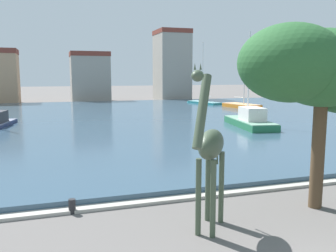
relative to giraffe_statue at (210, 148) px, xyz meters
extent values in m
cube|color=#334C60|center=(1.85, 27.18, -2.38)|extent=(90.08, 48.27, 0.32)
cube|color=#ADA89E|center=(1.85, 2.79, -2.47)|extent=(90.08, 0.50, 0.12)
cylinder|color=#3D4C38|center=(-0.09, -0.47, -1.38)|extent=(0.17, 0.17, 2.30)
cylinder|color=#3D4C38|center=(-0.43, -0.21, -1.38)|extent=(0.17, 0.17, 2.30)
cylinder|color=#3D4C38|center=(0.62, 0.44, -1.38)|extent=(0.17, 0.17, 2.30)
cylinder|color=#3D4C38|center=(0.27, 0.71, -1.38)|extent=(0.17, 0.17, 2.30)
ellipsoid|color=#3D4C38|center=(0.09, 0.12, 0.09)|extent=(1.62, 1.81, 0.88)
cylinder|color=#3D4C38|center=(-0.59, -0.76, 1.19)|extent=(0.94, 1.10, 1.96)
ellipsoid|color=#3D4C38|center=(-0.89, -1.15, 2.12)|extent=(0.56, 0.61, 0.29)
cone|color=#3D4C38|center=(-0.83, -1.19, 2.35)|extent=(0.06, 0.06, 0.17)
cone|color=#3D4C38|center=(-0.95, -1.10, 2.35)|extent=(0.06, 0.06, 0.17)
cylinder|color=#3D4C38|center=(0.61, 0.78, -0.27)|extent=(0.19, 0.23, 0.93)
cube|color=#236B42|center=(11.54, 17.26, -2.11)|extent=(3.36, 7.27, 0.85)
ellipsoid|color=#236B42|center=(12.08, 20.54, -2.11)|extent=(2.40, 2.75, 0.81)
cube|color=gray|center=(11.54, 17.26, -1.66)|extent=(3.29, 7.13, 0.06)
cube|color=silver|center=(11.46, 16.74, -1.08)|extent=(1.96, 2.67, 1.09)
cylinder|color=silver|center=(11.63, 17.77, 2.03)|extent=(0.12, 0.12, 7.43)
cylinder|color=silver|center=(11.43, 16.56, -0.79)|extent=(0.47, 2.43, 0.08)
cube|color=teal|center=(17.72, 41.06, -2.25)|extent=(3.39, 6.40, 0.57)
ellipsoid|color=teal|center=(16.90, 43.87, -2.25)|extent=(2.11, 2.51, 0.54)
cube|color=#6EA5A8|center=(17.72, 41.06, -1.94)|extent=(3.33, 6.28, 0.06)
cylinder|color=silver|center=(17.59, 41.51, 2.53)|extent=(0.12, 0.12, 8.98)
cylinder|color=silver|center=(17.89, 40.47, -1.07)|extent=(0.68, 2.09, 0.08)
cube|color=orange|center=(19.68, 33.14, -2.14)|extent=(3.25, 5.91, 0.79)
ellipsoid|color=orange|center=(20.14, 30.52, -2.14)|extent=(2.39, 2.29, 0.75)
cube|color=#E2A56E|center=(19.68, 33.14, -1.72)|extent=(3.18, 5.79, 0.06)
cylinder|color=silver|center=(19.76, 32.73, 0.82)|extent=(0.12, 0.12, 5.13)
cylinder|color=silver|center=(19.59, 33.69, -0.85)|extent=(0.42, 1.94, 0.08)
cylinder|color=brown|center=(4.41, 0.61, -0.70)|extent=(0.46, 0.46, 3.68)
ellipsoid|color=#285B2D|center=(4.41, 0.61, 2.37)|extent=(3.51, 3.51, 2.63)
ellipsoid|color=#285B2D|center=(3.20, 0.74, 2.53)|extent=(3.49, 3.49, 2.61)
cylinder|color=#232326|center=(-3.87, 2.64, -2.28)|extent=(0.24, 0.24, 0.50)
cube|color=gray|center=(2.15, 55.66, 1.38)|extent=(6.57, 5.51, 7.83)
cube|color=brown|center=(2.15, 55.66, 5.70)|extent=(6.70, 5.62, 0.80)
cube|color=gray|center=(17.24, 55.28, 3.51)|extent=(5.68, 6.48, 12.09)
cube|color=brown|center=(17.24, 55.28, 9.95)|extent=(5.79, 6.61, 0.80)
camera|label=1|loc=(-4.35, -9.51, 2.14)|focal=38.54mm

